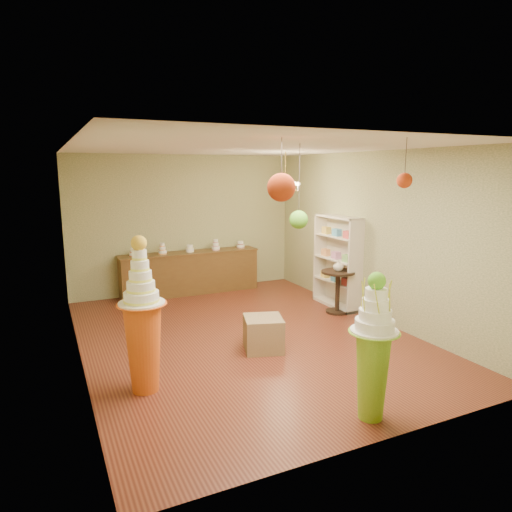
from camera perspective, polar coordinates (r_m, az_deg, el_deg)
name	(u,v)px	position (r m, az deg, el deg)	size (l,w,h in m)	color
floor	(245,336)	(7.55, -1.34, -10.02)	(6.50, 6.50, 0.00)	#5F281A
ceiling	(245,148)	(7.07, -1.45, 13.37)	(6.50, 6.50, 0.00)	silver
wall_back	(185,224)	(10.19, -8.83, 3.96)	(5.00, 0.04, 3.00)	#989C6D
wall_front	(385,297)	(4.45, 15.87, -4.92)	(5.00, 0.04, 3.00)	#989C6D
wall_left	(75,259)	(6.57, -21.74, -0.31)	(0.04, 6.50, 3.00)	#989C6D
wall_right	(372,236)	(8.47, 14.28, 2.42)	(0.04, 6.50, 3.00)	#989C6D
pedestal_green	(373,357)	(5.14, 14.42, -12.10)	(0.63, 0.63, 1.63)	#84BE2A
pedestal_orange	(143,333)	(5.73, -13.93, -9.38)	(0.56, 0.56, 1.93)	#D45518
burlap_riser	(263,334)	(6.94, 0.92, -9.69)	(0.56, 0.56, 0.51)	olive
sideboard	(190,272)	(10.09, -8.21, -1.97)	(3.04, 0.54, 1.16)	#563A1B
shelving_unit	(337,262)	(9.10, 10.13, -0.69)	(0.33, 1.20, 1.80)	beige
round_table	(338,286)	(8.75, 10.18, -3.68)	(0.76, 0.76, 0.81)	black
vase	(338,266)	(8.66, 10.26, -1.18)	(0.20, 0.20, 0.21)	beige
pom_red_left	(281,187)	(4.80, 3.18, 8.56)	(0.30, 0.30, 0.66)	#3A302A
pom_green_mid	(299,220)	(5.95, 5.35, 4.56)	(0.24, 0.24, 1.09)	#3A302A
pom_red_right	(404,180)	(5.07, 18.07, 8.98)	(0.16, 0.16, 0.52)	#3A302A
chandelier	(285,190)	(8.58, 3.65, 8.21)	(0.71, 0.71, 0.85)	#F0C154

